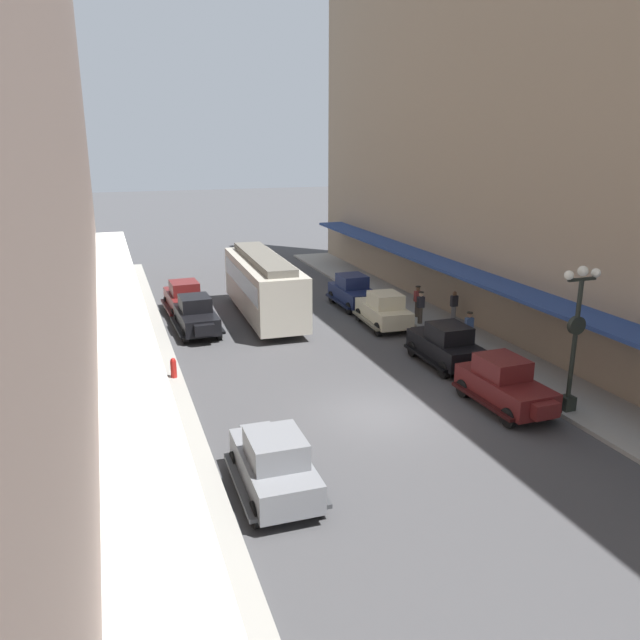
{
  "coord_description": "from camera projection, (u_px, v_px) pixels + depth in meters",
  "views": [
    {
      "loc": [
        -8.5,
        -18.59,
        9.4
      ],
      "look_at": [
        0.0,
        6.0,
        1.8
      ],
      "focal_mm": 35.29,
      "sensor_mm": 36.0,
      "label": 1
    }
  ],
  "objects": [
    {
      "name": "sidewalk_right",
      "position": [
        552.0,
        386.0,
        24.5
      ],
      "size": [
        3.0,
        60.0,
        0.15
      ],
      "primitive_type": "cube",
      "color": "#99968E",
      "rests_on": "ground"
    },
    {
      "name": "parked_car_5",
      "position": [
        505.0,
        383.0,
        22.44
      ],
      "size": [
        2.25,
        4.3,
        1.84
      ],
      "color": "#591919",
      "rests_on": "ground"
    },
    {
      "name": "fire_hydrant",
      "position": [
        174.0,
        368.0,
        25.02
      ],
      "size": [
        0.24,
        0.24,
        0.82
      ],
      "color": "#B21E19",
      "rests_on": "sidewalk_left"
    },
    {
      "name": "pedestrian_2",
      "position": [
        454.0,
        306.0,
        32.39
      ],
      "size": [
        0.36,
        0.24,
        1.64
      ],
      "color": "slate",
      "rests_on": "sidewalk_right"
    },
    {
      "name": "parked_car_2",
      "position": [
        384.0,
        309.0,
        32.04
      ],
      "size": [
        2.31,
        4.32,
        1.84
      ],
      "color": "beige",
      "rests_on": "ground"
    },
    {
      "name": "pedestrian_1",
      "position": [
        469.0,
        329.0,
        28.44
      ],
      "size": [
        0.36,
        0.28,
        1.67
      ],
      "color": "slate",
      "rests_on": "sidewalk_right"
    },
    {
      "name": "parked_car_6",
      "position": [
        446.0,
        344.0,
        26.7
      ],
      "size": [
        2.15,
        4.26,
        1.84
      ],
      "color": "black",
      "rests_on": "ground"
    },
    {
      "name": "parked_car_3",
      "position": [
        196.0,
        315.0,
        31.03
      ],
      "size": [
        2.22,
        4.29,
        1.84
      ],
      "color": "black",
      "rests_on": "ground"
    },
    {
      "name": "ground_plane",
      "position": [
        375.0,
        414.0,
        22.17
      ],
      "size": [
        200.0,
        200.0,
        0.0
      ],
      "primitive_type": "plane",
      "color": "#424244"
    },
    {
      "name": "parked_car_4",
      "position": [
        353.0,
        291.0,
        35.84
      ],
      "size": [
        2.17,
        4.27,
        1.84
      ],
      "color": "#19234C",
      "rests_on": "ground"
    },
    {
      "name": "lamp_post_with_clock",
      "position": [
        576.0,
        333.0,
        21.39
      ],
      "size": [
        1.42,
        0.44,
        5.16
      ],
      "color": "black",
      "rests_on": "sidewalk_right"
    },
    {
      "name": "pedestrian_0",
      "position": [
        417.0,
        301.0,
        33.37
      ],
      "size": [
        0.36,
        0.28,
        1.67
      ],
      "color": "#4C4238",
      "rests_on": "sidewalk_right"
    },
    {
      "name": "pedestrian_3",
      "position": [
        420.0,
        307.0,
        32.17
      ],
      "size": [
        0.36,
        0.28,
        1.67
      ],
      "color": "#4C4238",
      "rests_on": "sidewalk_right"
    },
    {
      "name": "parked_car_1",
      "position": [
        184.0,
        297.0,
        34.56
      ],
      "size": [
        2.28,
        4.31,
        1.84
      ],
      "color": "#591919",
      "rests_on": "ground"
    },
    {
      "name": "parked_car_0",
      "position": [
        274.0,
        462.0,
        16.97
      ],
      "size": [
        2.18,
        4.27,
        1.84
      ],
      "color": "slate",
      "rests_on": "ground"
    },
    {
      "name": "sidewalk_left",
      "position": [
        157.0,
        445.0,
        19.79
      ],
      "size": [
        3.0,
        60.0,
        0.15
      ],
      "primitive_type": "cube",
      "color": "#99968E",
      "rests_on": "ground"
    },
    {
      "name": "streetcar",
      "position": [
        264.0,
        284.0,
        33.36
      ],
      "size": [
        2.76,
        9.66,
        3.46
      ],
      "color": "#ADA899",
      "rests_on": "ground"
    }
  ]
}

